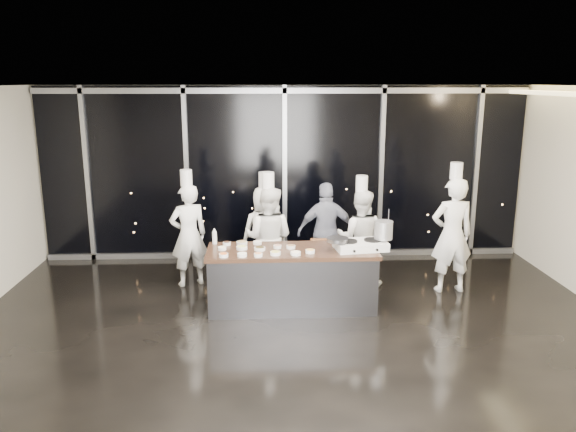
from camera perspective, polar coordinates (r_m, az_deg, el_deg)
The scene contains 15 objects.
ground at distance 7.62m, azimuth 0.77°, elevation -11.88°, with size 9.00×9.00×0.00m, color black.
room_shell at distance 6.97m, azimuth 2.28°, elevation 5.08°, with size 9.02×7.02×3.21m.
window_wall at distance 10.44m, azimuth -0.34°, elevation 4.35°, with size 8.90×0.11×3.20m.
demo_counter at distance 8.27m, azimuth 0.40°, elevation -6.36°, with size 2.46×0.86×0.90m.
stove at distance 8.18m, azimuth 7.38°, elevation -2.93°, with size 0.78×0.55×0.14m.
frying_pan at distance 8.04m, azimuth 4.97°, elevation -2.40°, with size 0.56×0.35×0.05m.
stock_pot at distance 8.23m, azimuth 9.68°, elevation -1.41°, with size 0.26×0.26×0.26m, color #ABABAD.
prep_bowls at distance 8.07m, azimuth -2.96°, elevation -3.37°, with size 1.38×0.73×0.05m.
squeeze_bottle at distance 8.43m, azimuth -7.48°, elevation -2.06°, with size 0.07×0.07×0.25m.
chef_far_left at distance 9.22m, azimuth -10.06°, elevation -1.80°, with size 0.72×0.62×1.91m.
chef_left at distance 9.41m, azimuth -2.36°, elevation -1.62°, with size 0.87×0.67×1.82m.
chef_center at distance 8.95m, azimuth -1.98°, elevation -2.18°, with size 0.97×0.86×1.89m.
guest at distance 9.35m, azimuth 3.93°, elevation -1.60°, with size 0.99×0.46×1.66m.
chef_right at distance 9.16m, azimuth 7.34°, elevation -2.16°, with size 0.90×0.78×1.82m.
chef_side at distance 9.15m, azimuth 16.31°, elevation -1.78°, with size 0.70×0.49×2.07m.
Camera 1 is at (-0.43, -6.86, 3.28)m, focal length 35.00 mm.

